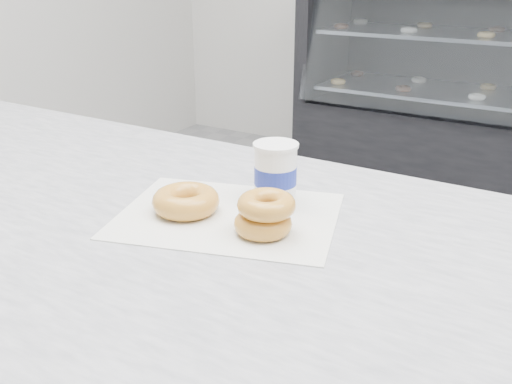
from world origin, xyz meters
TOP-DOWN VIEW (x-y plane):
  - wax_paper at (-0.12, -0.55)m, footprint 0.40×0.35m
  - donut_single at (-0.18, -0.57)m, footprint 0.14×0.14m
  - donut_stack at (-0.03, -0.57)m, footprint 0.12×0.12m
  - coffee_cup at (-0.08, -0.45)m, footprint 0.09×0.09m

SIDE VIEW (x-z plane):
  - wax_paper at x=-0.12m, z-range 0.90..0.90m
  - donut_single at x=-0.18m, z-range 0.90..0.94m
  - donut_stack at x=-0.03m, z-range 0.90..0.96m
  - coffee_cup at x=-0.08m, z-range 0.90..1.00m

